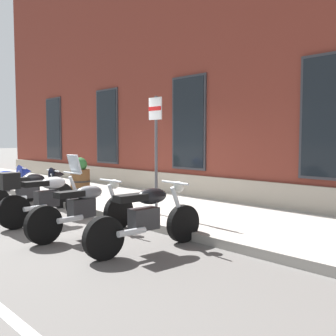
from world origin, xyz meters
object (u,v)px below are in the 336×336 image
object	(u,v)px
parking_sign	(156,138)
motorcycle_black_sport	(33,188)
motorcycle_blue_sport	(5,183)
motorcycle_black_naked	(148,218)
motorcycle_silver_touring	(44,196)
barrel_planter	(80,177)
motorcycle_grey_naked	(85,209)

from	to	relation	value
parking_sign	motorcycle_black_sport	bearing A→B (deg)	-153.91
motorcycle_blue_sport	motorcycle_black_naked	xyz separation A→B (m)	(5.64, -0.03, -0.06)
motorcycle_silver_touring	motorcycle_black_sport	bearing A→B (deg)	162.95
motorcycle_black_sport	barrel_planter	xyz separation A→B (m)	(-1.12, 1.89, 0.04)
barrel_planter	motorcycle_grey_naked	bearing A→B (deg)	-29.74
motorcycle_black_naked	barrel_planter	xyz separation A→B (m)	(-5.31, 2.02, 0.10)
motorcycle_black_sport	motorcycle_silver_touring	world-z (taller)	motorcycle_silver_touring
parking_sign	barrel_planter	world-z (taller)	parking_sign
motorcycle_blue_sport	parking_sign	distance (m)	4.56
motorcycle_black_sport	motorcycle_silver_touring	distance (m)	1.51
motorcycle_black_sport	motorcycle_grey_naked	xyz separation A→B (m)	(2.78, -0.34, -0.08)
motorcycle_blue_sport	motorcycle_black_sport	world-z (taller)	motorcycle_black_sport
parking_sign	barrel_planter	xyz separation A→B (m)	(-3.85, 0.56, -1.09)
motorcycle_black_naked	motorcycle_silver_touring	bearing A→B (deg)	-173.51
motorcycle_grey_naked	motorcycle_black_naked	distance (m)	1.42
motorcycle_silver_touring	motorcycle_black_naked	bearing A→B (deg)	6.49
motorcycle_black_sport	parking_sign	distance (m)	3.24
barrel_planter	motorcycle_black_naked	bearing A→B (deg)	-20.86
motorcycle_blue_sport	motorcycle_black_sport	size ratio (longest dim) A/B	0.93
motorcycle_blue_sport	parking_sign	xyz separation A→B (m)	(4.18, 1.44, 1.13)
motorcycle_grey_naked	motorcycle_black_naked	world-z (taller)	motorcycle_black_naked
motorcycle_grey_naked	motorcycle_black_naked	size ratio (longest dim) A/B	1.03
motorcycle_silver_touring	parking_sign	size ratio (longest dim) A/B	0.86
motorcycle_silver_touring	parking_sign	world-z (taller)	parking_sign
motorcycle_black_sport	barrel_planter	bearing A→B (deg)	120.67
motorcycle_silver_touring	motorcycle_grey_naked	world-z (taller)	motorcycle_silver_touring
motorcycle_black_naked	parking_sign	world-z (taller)	parking_sign
motorcycle_grey_naked	parking_sign	distance (m)	2.07
motorcycle_black_sport	motorcycle_silver_touring	bearing A→B (deg)	-17.05
motorcycle_black_naked	parking_sign	distance (m)	2.39
motorcycle_silver_touring	motorcycle_grey_naked	size ratio (longest dim) A/B	0.96
motorcycle_blue_sport	motorcycle_black_sport	distance (m)	1.45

